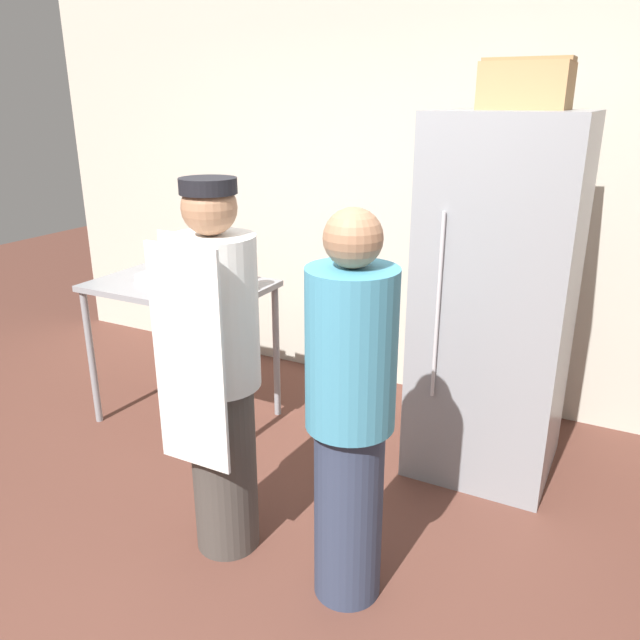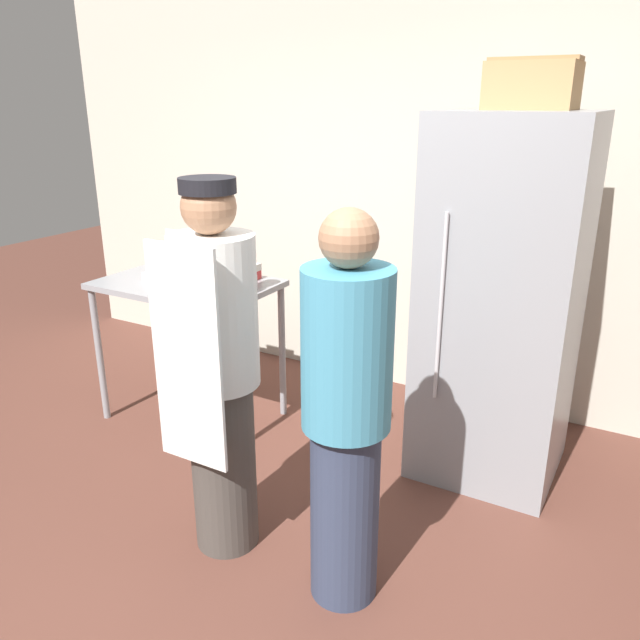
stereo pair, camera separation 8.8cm
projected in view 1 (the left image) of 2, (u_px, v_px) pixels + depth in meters
ground_plane at (228, 598)px, 2.67m from camera, size 14.00×14.00×0.00m
back_wall at (426, 194)px, 4.21m from camera, size 6.40×0.12×2.83m
refrigerator at (496, 302)px, 3.36m from camera, size 0.76×0.78×1.97m
prep_counter at (181, 300)px, 3.92m from camera, size 1.08×0.71×0.94m
donut_box at (165, 273)px, 3.94m from camera, size 0.28×0.25×0.29m
blender_pitcher at (240, 272)px, 3.65m from camera, size 0.14×0.14×0.29m
binder_stack at (228, 273)px, 3.92m from camera, size 0.28×0.24×0.10m
cardboard_storage_box at (526, 85)px, 3.03m from camera, size 0.42×0.32×0.24m
person_baker at (218, 371)px, 2.71m from camera, size 0.37×0.38×1.73m
person_customer at (350, 415)px, 2.44m from camera, size 0.35×0.35×1.66m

